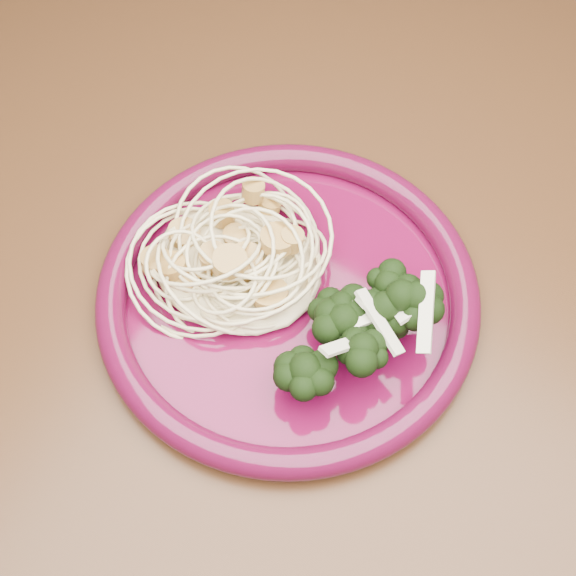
# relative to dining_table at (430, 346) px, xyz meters

# --- Properties ---
(dining_table) EXTENTS (1.20, 0.80, 0.75)m
(dining_table) POSITION_rel_dining_table_xyz_m (0.00, 0.00, 0.00)
(dining_table) COLOR #472814
(dining_table) RESTS_ON ground
(dinner_plate) EXTENTS (0.29, 0.29, 0.02)m
(dinner_plate) POSITION_rel_dining_table_xyz_m (-0.09, -0.08, 0.11)
(dinner_plate) COLOR #520728
(dinner_plate) RESTS_ON dining_table
(spaghetti_pile) EXTENTS (0.13, 0.12, 0.03)m
(spaghetti_pile) POSITION_rel_dining_table_xyz_m (-0.14, -0.08, 0.12)
(spaghetti_pile) COLOR beige
(spaghetti_pile) RESTS_ON dinner_plate
(scallop_cluster) EXTENTS (0.13, 0.13, 0.04)m
(scallop_cluster) POSITION_rel_dining_table_xyz_m (-0.14, -0.08, 0.15)
(scallop_cluster) COLOR #BF9345
(scallop_cluster) RESTS_ON spaghetti_pile
(broccoli_pile) EXTENTS (0.08, 0.14, 0.05)m
(broccoli_pile) POSITION_rel_dining_table_xyz_m (-0.04, -0.08, 0.13)
(broccoli_pile) COLOR black
(broccoli_pile) RESTS_ON dinner_plate
(onion_garnish) EXTENTS (0.06, 0.09, 0.05)m
(onion_garnish) POSITION_rel_dining_table_xyz_m (-0.04, -0.08, 0.16)
(onion_garnish) COLOR beige
(onion_garnish) RESTS_ON broccoli_pile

